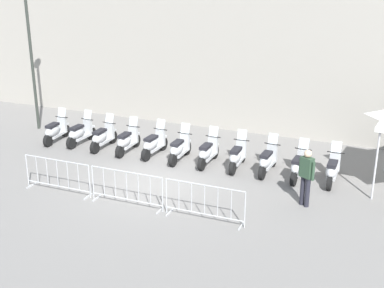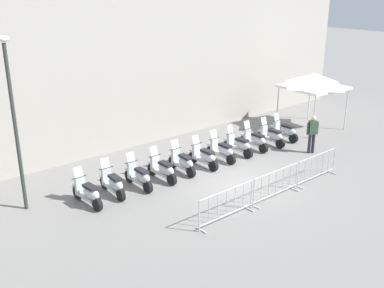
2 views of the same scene
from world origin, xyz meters
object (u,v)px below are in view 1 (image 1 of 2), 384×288
motorcycle_0 (55,131)px  motorcycle_4 (154,144)px  motorcycle_3 (127,141)px  motorcycle_8 (267,161)px  barrier_segment_1 (127,188)px  motorcycle_2 (103,137)px  street_lamp (30,47)px  motorcycle_7 (237,156)px  officer_near_row_end (306,174)px  motorcycle_5 (179,149)px  motorcycle_9 (298,166)px  motorcycle_6 (208,153)px  motorcycle_1 (80,133)px  motorcycle_10 (332,170)px  barrier_segment_0 (58,176)px  barrier_segment_2 (204,203)px

motorcycle_0 → motorcycle_4: 4.22m
motorcycle_3 → motorcycle_8: bearing=6.3°
motorcycle_4 → barrier_segment_1: size_ratio=0.74×
motorcycle_2 → street_lamp: (-3.93, 0.71, 2.99)m
motorcycle_7 → officer_near_row_end: size_ratio=1.00×
motorcycle_3 → barrier_segment_1: 4.33m
motorcycle_5 → motorcycle_9: 4.23m
motorcycle_2 → motorcycle_6: same height
motorcycle_2 → motorcycle_9: bearing=5.2°
motorcycle_1 → motorcycle_10: bearing=5.3°
motorcycle_2 → motorcycle_6: (4.21, 0.41, 0.00)m
motorcycle_8 → motorcycle_4: bearing=-174.6°
motorcycle_2 → motorcycle_3: 1.06m
motorcycle_0 → barrier_segment_0: (3.22, -3.46, 0.07)m
motorcycle_3 → motorcycle_4: bearing=10.1°
motorcycle_5 → motorcycle_7: same height
motorcycle_4 → officer_near_row_end: 6.18m
motorcycle_10 → officer_near_row_end: officer_near_row_end is taller
barrier_segment_1 → barrier_segment_0: bearing=-174.4°
motorcycle_3 → motorcycle_5: bearing=5.1°
motorcycle_4 → motorcycle_8: bearing=5.4°
motorcycle_1 → motorcycle_6: 5.30m
motorcycle_1 → motorcycle_3: same height
motorcycle_4 → motorcycle_9: size_ratio=1.00×
barrier_segment_2 → street_lamp: street_lamp is taller
motorcycle_3 → motorcycle_7: (4.21, 0.48, 0.00)m
motorcycle_0 → street_lamp: bearing=152.1°
motorcycle_0 → barrier_segment_0: size_ratio=0.74×
motorcycle_1 → officer_near_row_end: bearing=-6.6°
motorcycle_7 → barrier_segment_1: size_ratio=0.74×
barrier_segment_2 → street_lamp: (-9.86, 3.96, 2.92)m
motorcycle_3 → motorcycle_5: same height
motorcycle_3 → barrier_segment_0: size_ratio=0.74×
motorcycle_3 → motorcycle_7: size_ratio=1.00×
motorcycle_1 → motorcycle_4: bearing=5.2°
motorcycle_5 → motorcycle_9: size_ratio=1.00×
barrier_segment_1 → officer_near_row_end: (4.57, 2.40, 0.45)m
street_lamp → motorcycle_2: bearing=-10.3°
motorcycle_7 → motorcycle_5: bearing=-172.1°
motorcycle_3 → motorcycle_8: (5.25, 0.58, 0.00)m
motorcycle_7 → motorcycle_3: bearing=-173.5°
motorcycle_8 → street_lamp: street_lamp is taller
motorcycle_0 → motorcycle_2: size_ratio=1.00×
motorcycle_0 → motorcycle_3: bearing=6.0°
motorcycle_2 → motorcycle_7: size_ratio=1.00×
motorcycle_2 → motorcycle_6: 4.23m
motorcycle_4 → motorcycle_10: bearing=5.4°
barrier_segment_2 → officer_near_row_end: size_ratio=1.34×
motorcycle_4 → motorcycle_5: size_ratio=1.00×
motorcycle_6 → officer_near_row_end: size_ratio=1.00×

